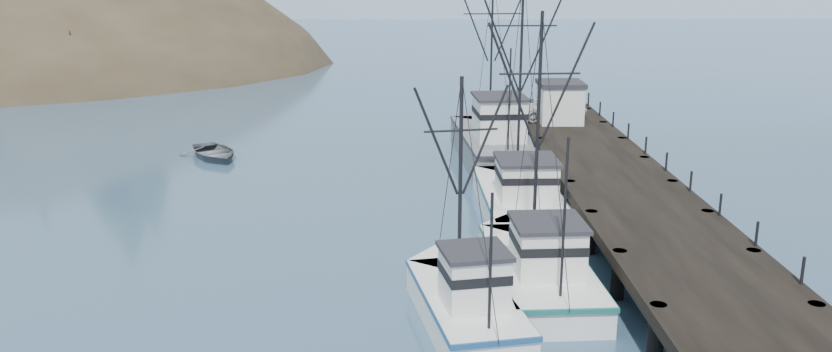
% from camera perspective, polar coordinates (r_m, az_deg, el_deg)
% --- Properties ---
extents(pier, '(6.00, 44.00, 2.00)m').
position_cam_1_polar(pier, '(42.33, 14.20, -0.73)').
color(pier, black).
rests_on(pier, ground).
extents(distant_ridge, '(360.00, 40.00, 26.00)m').
position_cam_1_polar(distant_ridge, '(193.89, 1.47, 11.41)').
color(distant_ridge, '#9EB2C6').
rests_on(distant_ridge, ground).
extents(distant_ridge_far, '(180.00, 25.00, 18.00)m').
position_cam_1_polar(distant_ridge_far, '(213.17, -12.51, 11.41)').
color(distant_ridge_far, silver).
rests_on(distant_ridge_far, ground).
extents(moored_sailboats, '(8.16, 20.63, 6.35)m').
position_cam_1_polar(moored_sailboats, '(90.10, -23.66, 5.90)').
color(moored_sailboats, white).
rests_on(moored_sailboats, ground).
extents(trawler_near, '(4.11, 11.14, 11.30)m').
position_cam_1_polar(trawler_near, '(33.38, 8.55, -6.33)').
color(trawler_near, white).
rests_on(trawler_near, ground).
extents(trawler_mid, '(4.41, 9.13, 9.29)m').
position_cam_1_polar(trawler_mid, '(29.95, 3.41, -8.79)').
color(trawler_mid, white).
rests_on(trawler_mid, ground).
extents(trawler_far, '(4.29, 12.52, 12.66)m').
position_cam_1_polar(trawler_far, '(42.81, 7.32, -1.41)').
color(trawler_far, white).
rests_on(trawler_far, ground).
extents(work_vessel, '(5.12, 14.44, 12.21)m').
position_cam_1_polar(work_vessel, '(53.43, 5.44, 2.45)').
color(work_vessel, slate).
rests_on(work_vessel, ground).
extents(pier_shed, '(3.00, 3.20, 2.80)m').
position_cam_1_polar(pier_shed, '(56.05, 10.09, 5.17)').
color(pier_shed, silver).
rests_on(pier_shed, pier).
extents(pickup_truck, '(5.95, 4.17, 1.51)m').
position_cam_1_polar(pickup_truck, '(57.45, 9.36, 4.77)').
color(pickup_truck, silver).
rests_on(pickup_truck, pier).
extents(motorboat, '(5.89, 6.43, 1.09)m').
position_cam_1_polar(motorboat, '(55.48, -14.01, 1.24)').
color(motorboat, '#555A5F').
rests_on(motorboat, ground).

